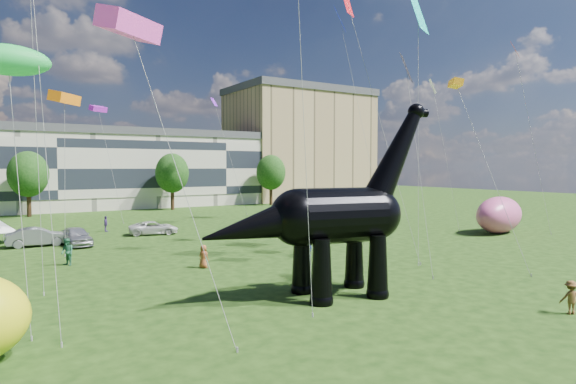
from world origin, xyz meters
TOP-DOWN VIEW (x-y plane):
  - ground at (0.00, 0.00)m, footprint 220.00×220.00m
  - terrace_row at (-8.00, 62.00)m, footprint 78.00×11.00m
  - apartment_block at (40.00, 65.00)m, footprint 28.00×18.00m
  - tree_mid_left at (-12.00, 53.00)m, footprint 5.20×5.20m
  - tree_mid_right at (8.00, 53.00)m, footprint 5.20×5.20m
  - tree_far_right at (26.00, 53.00)m, footprint 5.20×5.20m
  - dinosaur_sculpture at (-1.80, -0.85)m, footprint 13.17×4.47m
  - car_silver at (-10.45, 23.70)m, footprint 2.35×4.95m
  - car_grey at (-13.29, 25.11)m, footprint 4.97×1.90m
  - car_white at (-2.78, 26.92)m, footprint 5.16×3.16m
  - car_dark at (7.20, 22.71)m, footprint 4.94×6.10m
  - gazebo_near at (12.64, 25.70)m, footprint 3.93×3.93m
  - gazebo_far at (15.08, 26.74)m, footprint 4.58×4.58m
  - inflatable_pink at (27.58, 9.17)m, footprint 8.17×5.46m
  - visitors at (-1.85, 15.47)m, footprint 48.55×43.29m

SIDE VIEW (x-z plane):
  - ground at x=0.00m, z-range 0.00..0.00m
  - car_white at x=-2.78m, z-range 0.00..1.33m
  - car_grey at x=-13.29m, z-range 0.00..1.62m
  - car_silver at x=-10.45m, z-range 0.00..1.64m
  - car_dark at x=7.20m, z-range 0.00..1.66m
  - visitors at x=-1.85m, z-range -0.07..1.82m
  - gazebo_near at x=12.64m, z-range 0.49..2.89m
  - inflatable_pink at x=27.58m, z-range 0.00..3.74m
  - gazebo_far at x=15.08m, z-range 0.56..3.32m
  - dinosaur_sculpture at x=-1.80m, z-range -1.31..9.40m
  - terrace_row at x=-8.00m, z-range 0.00..12.00m
  - tree_mid_left at x=-12.00m, z-range 1.57..11.01m
  - tree_mid_right at x=8.00m, z-range 1.57..11.01m
  - tree_far_right at x=26.00m, z-range 1.57..11.01m
  - apartment_block at x=40.00m, z-range 0.00..22.00m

